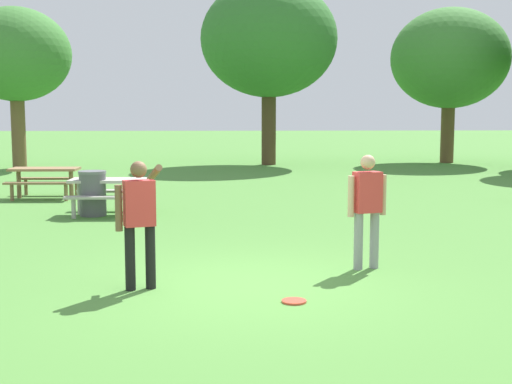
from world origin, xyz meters
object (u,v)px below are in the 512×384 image
person_thrower (367,204)px  tree_broad_center (269,40)px  frisbee (294,301)px  picnic_table_near (110,188)px  trash_can_beside_table (93,193)px  person_catcher (139,215)px  tree_far_right (450,59)px  tree_tall_left (15,55)px  picnic_table_far (45,176)px

person_thrower → tree_broad_center: size_ratio=0.23×
frisbee → picnic_table_near: picnic_table_near is taller
person_thrower → trash_can_beside_table: size_ratio=1.71×
person_catcher → tree_far_right: tree_far_right is taller
person_catcher → frisbee: 2.23m
trash_can_beside_table → picnic_table_near: bearing=26.6°
tree_tall_left → tree_far_right: bearing=7.0°
person_thrower → trash_can_beside_table: (-4.87, 5.17, -0.46)m
person_catcher → picnic_table_far: size_ratio=0.96×
picnic_table_near → trash_can_beside_table: (-0.35, -0.17, -0.08)m
picnic_table_near → tree_far_right: size_ratio=0.27×
person_thrower → person_catcher: 3.26m
trash_can_beside_table → tree_tall_left: bearing=112.8°
person_thrower → person_catcher: same height
tree_broad_center → picnic_table_far: bearing=-121.5°
tree_tall_left → tree_broad_center: (9.52, 1.32, 0.73)m
trash_can_beside_table → picnic_table_far: bearing=120.5°
person_catcher → tree_far_right: size_ratio=0.26×
person_catcher → picnic_table_near: person_catcher is taller
tree_far_right → person_thrower: bearing=-110.3°
picnic_table_far → tree_broad_center: (6.28, 10.23, 4.38)m
person_catcher → tree_far_right: bearing=63.2°
picnic_table_near → picnic_table_far: bearing=126.8°
frisbee → picnic_table_far: picnic_table_far is taller
picnic_table_near → tree_broad_center: (4.15, 13.08, 4.38)m
picnic_table_far → tree_broad_center: tree_broad_center is taller
frisbee → person_catcher: bearing=160.1°
frisbee → picnic_table_near: size_ratio=0.17×
picnic_table_far → tree_tall_left: 10.16m
tree_broad_center → tree_far_right: size_ratio=1.15×
person_thrower → tree_far_right: tree_far_right is taller
person_thrower → frisbee: size_ratio=5.50×
frisbee → picnic_table_near: bearing=115.3°
person_catcher → tree_broad_center: 20.05m
picnic_table_near → tree_far_right: tree_far_right is taller
frisbee → picnic_table_near: (-3.33, 7.07, 0.55)m
tree_tall_left → person_thrower: bearing=-59.9°
person_catcher → frisbee: size_ratio=5.50×
person_thrower → trash_can_beside_table: bearing=133.3°
person_catcher → tree_broad_center: (2.72, 19.46, 3.98)m
trash_can_beside_table → tree_broad_center: tree_broad_center is taller
picnic_table_far → tree_far_right: 17.99m
picnic_table_near → tree_tall_left: bearing=114.6°
person_thrower → person_catcher: size_ratio=1.00×
picnic_table_near → tree_broad_center: size_ratio=0.24×
frisbee → tree_far_right: 22.89m
person_thrower → tree_tall_left: size_ratio=0.27×
picnic_table_far → tree_broad_center: size_ratio=0.24×
person_thrower → picnic_table_far: bearing=129.1°
person_catcher → picnic_table_far: bearing=111.1°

